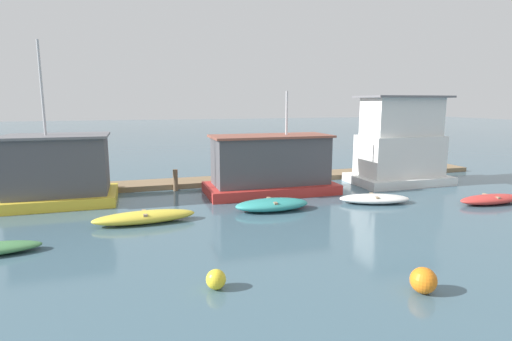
{
  "coord_description": "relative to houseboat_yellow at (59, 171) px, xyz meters",
  "views": [
    {
      "loc": [
        -6.09,
        -20.9,
        4.95
      ],
      "look_at": [
        0.0,
        -1.0,
        1.4
      ],
      "focal_mm": 28.0,
      "sensor_mm": 36.0,
      "label": 1
    }
  ],
  "objects": [
    {
      "name": "houseboat_white",
      "position": [
        19.23,
        -0.62,
        0.78
      ],
      "size": [
        5.79,
        3.64,
        5.35
      ],
      "color": "white",
      "rests_on": "ground_plane"
    },
    {
      "name": "dinghy_teal",
      "position": [
        9.61,
        -4.4,
        -1.35
      ],
      "size": [
        3.53,
        1.59,
        0.54
      ],
      "color": "teal",
      "rests_on": "ground_plane"
    },
    {
      "name": "dock_walkway",
      "position": [
        9.72,
        2.51,
        -1.47
      ],
      "size": [
        33.8,
        2.08,
        0.3
      ],
      "primitive_type": "cube",
      "color": "#846B4C",
      "rests_on": "ground_plane"
    },
    {
      "name": "dinghy_red",
      "position": [
        20.38,
        -6.42,
        -1.39
      ],
      "size": [
        3.59,
        1.16,
        0.46
      ],
      "color": "red",
      "rests_on": "ground_plane"
    },
    {
      "name": "dinghy_white",
      "position": [
        14.96,
        -4.56,
        -1.41
      ],
      "size": [
        3.73,
        2.3,
        0.43
      ],
      "color": "white",
      "rests_on": "ground_plane"
    },
    {
      "name": "buoy_yellow",
      "position": [
        5.55,
        -11.44,
        -1.35
      ],
      "size": [
        0.54,
        0.54,
        0.54
      ],
      "primitive_type": "sphere",
      "color": "yellow",
      "rests_on": "ground_plane"
    },
    {
      "name": "houseboat_red",
      "position": [
        10.74,
        -0.88,
        -0.12
      ],
      "size": [
        7.14,
        3.38,
        5.57
      ],
      "color": "red",
      "rests_on": "ground_plane"
    },
    {
      "name": "ground_plane",
      "position": [
        9.72,
        -0.47,
        -1.62
      ],
      "size": [
        200.0,
        200.0,
        0.0
      ],
      "primitive_type": "plane",
      "color": "#426070"
    },
    {
      "name": "mooring_post_near_right",
      "position": [
        19.03,
        1.22,
        -0.89
      ],
      "size": [
        0.3,
        0.3,
        1.46
      ],
      "primitive_type": "cylinder",
      "color": "brown",
      "rests_on": "ground_plane"
    },
    {
      "name": "buoy_orange",
      "position": [
        10.72,
        -13.26,
        -1.28
      ],
      "size": [
        0.69,
        0.69,
        0.69
      ],
      "primitive_type": "sphere",
      "color": "orange",
      "rests_on": "ground_plane"
    },
    {
      "name": "mooring_post_centre",
      "position": [
        18.42,
        1.22,
        -0.68
      ],
      "size": [
        0.25,
        0.25,
        1.89
      ],
      "primitive_type": "cylinder",
      "color": "brown",
      "rests_on": "ground_plane"
    },
    {
      "name": "dinghy_yellow",
      "position": [
        3.89,
        -4.72,
        -1.37
      ],
      "size": [
        4.22,
        1.32,
        0.51
      ],
      "color": "yellow",
      "rests_on": "ground_plane"
    },
    {
      "name": "houseboat_yellow",
      "position": [
        0.0,
        0.0,
        0.0
      ],
      "size": [
        5.26,
        3.72,
        7.85
      ],
      "color": "gold",
      "rests_on": "ground_plane"
    },
    {
      "name": "mooring_post_near_left",
      "position": [
        5.75,
        1.22,
        -1.02
      ],
      "size": [
        0.27,
        0.27,
        1.22
      ],
      "primitive_type": "cylinder",
      "color": "brown",
      "rests_on": "ground_plane"
    }
  ]
}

